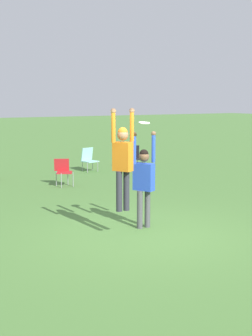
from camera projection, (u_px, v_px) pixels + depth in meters
The scene contains 7 objects.
ground_plane at pixel (143, 235), 9.44m from camera, with size 120.00×120.00×0.00m, color #4C7A38.
person_jumping at pixel (123, 158), 9.01m from camera, with size 0.52×0.41×2.00m.
person_defending at pixel (144, 178), 9.79m from camera, with size 0.58×0.47×2.05m.
frisbee at pixel (144, 123), 9.29m from camera, with size 0.22×0.22×0.04m.
camping_chair_0 at pixel (135, 156), 18.13m from camera, with size 0.63×0.70×0.93m.
camping_chair_1 at pixel (89, 158), 17.68m from camera, with size 0.60×0.65×0.89m.
camping_chair_2 at pixel (63, 170), 14.66m from camera, with size 0.63×0.68×0.85m.
Camera 1 is at (-5.01, -7.65, 2.71)m, focal length 50.00 mm.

